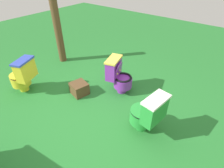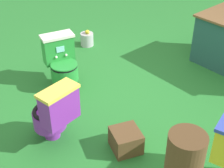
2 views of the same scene
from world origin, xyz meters
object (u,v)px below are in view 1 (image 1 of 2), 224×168
Objects in this scene: small_crate at (79,88)px; toilet_yellow at (23,75)px; toilet_green at (147,113)px; toilet_purple at (119,76)px; wooden_post at (58,31)px.

toilet_yellow is at bearing 32.72° from small_crate.
toilet_green and toilet_purple have the same top height.
toilet_yellow is 1.90m from toilet_purple.
wooden_post is 1.73m from small_crate.
toilet_green is 3.05m from wooden_post.
wooden_post is at bearing -27.31° from small_crate.
toilet_green reaches higher than small_crate.
wooden_post is 5.20× the size of small_crate.
toilet_yellow is 1.48m from wooden_post.
toilet_green is at bearing 42.94° from toilet_purple.
toilet_yellow and toilet_purple have the same top height.
wooden_post is (2.92, -0.75, 0.44)m from toilet_green.
toilet_purple is 0.45× the size of wooden_post.
toilet_yellow is at bearing 111.11° from toilet_green.
toilet_purple is 2.33× the size of small_crate.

